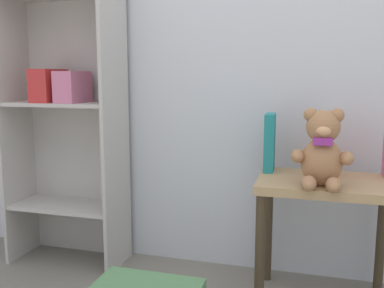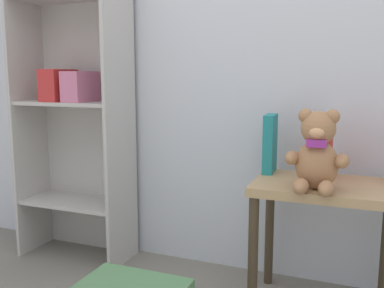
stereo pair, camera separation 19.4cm
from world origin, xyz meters
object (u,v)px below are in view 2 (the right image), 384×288
at_px(teddy_bear, 317,154).
at_px(book_standing_teal, 270,144).
at_px(book_standing_red, 329,147).
at_px(bookshelf_side, 76,87).
at_px(display_table, 324,207).

relative_size(teddy_bear, book_standing_teal, 1.18).
relative_size(teddy_bear, book_standing_red, 1.18).
xyz_separation_m(book_standing_teal, book_standing_red, (0.25, -0.01, 0.00)).
height_order(bookshelf_side, book_standing_teal, bookshelf_side).
distance_m(bookshelf_side, book_standing_red, 1.30).
distance_m(teddy_bear, book_standing_teal, 0.32).
xyz_separation_m(display_table, book_standing_red, (-0.00, 0.11, 0.23)).
bearing_deg(bookshelf_side, book_standing_red, -1.30).
bearing_deg(display_table, book_standing_red, 90.00).
bearing_deg(book_standing_teal, bookshelf_side, 176.87).
relative_size(display_table, book_standing_red, 2.15).
xyz_separation_m(bookshelf_side, book_standing_red, (1.28, -0.03, -0.24)).
bearing_deg(teddy_bear, display_table, 77.18).
relative_size(bookshelf_side, teddy_bear, 5.47).
bearing_deg(bookshelf_side, book_standing_teal, -1.27).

